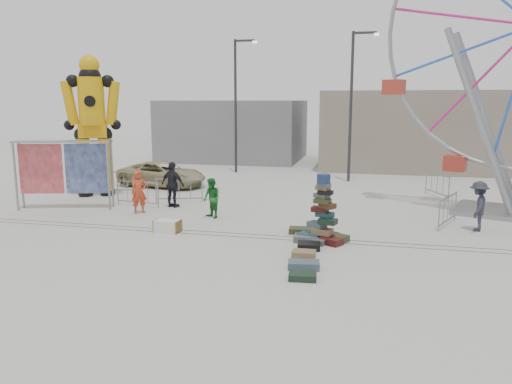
% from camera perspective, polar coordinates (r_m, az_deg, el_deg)
% --- Properties ---
extents(ground, '(90.00, 90.00, 0.00)m').
position_cam_1_polar(ground, '(15.93, -2.66, -5.71)').
color(ground, '#9E9E99').
rests_on(ground, ground).
extents(track_line_near, '(40.00, 0.04, 0.01)m').
position_cam_1_polar(track_line_near, '(16.49, -2.09, -5.13)').
color(track_line_near, '#47443F').
rests_on(track_line_near, ground).
extents(track_line_far, '(40.00, 0.04, 0.01)m').
position_cam_1_polar(track_line_far, '(16.86, -1.74, -4.77)').
color(track_line_far, '#47443F').
rests_on(track_line_far, ground).
extents(building_right, '(12.00, 8.00, 5.00)m').
position_cam_1_polar(building_right, '(34.90, 17.81, 6.80)').
color(building_right, gray).
rests_on(building_right, ground).
extents(building_left, '(10.00, 8.00, 4.40)m').
position_cam_1_polar(building_left, '(38.17, -2.44, 7.11)').
color(building_left, gray).
rests_on(building_left, ground).
extents(lamp_post_right, '(1.41, 0.25, 8.00)m').
position_cam_1_polar(lamp_post_right, '(27.75, 11.01, 10.38)').
color(lamp_post_right, '#2D2D30').
rests_on(lamp_post_right, ground).
extents(lamp_post_left, '(1.41, 0.25, 8.00)m').
position_cam_1_polar(lamp_post_left, '(30.80, -2.19, 10.55)').
color(lamp_post_left, '#2D2D30').
rests_on(lamp_post_left, ground).
extents(suitcase_tower, '(1.70, 1.41, 2.17)m').
position_cam_1_polar(suitcase_tower, '(15.99, 7.66, -3.48)').
color(suitcase_tower, '#18444A').
rests_on(suitcase_tower, ground).
extents(crash_test_dummy, '(2.57, 1.52, 6.65)m').
position_cam_1_polar(crash_test_dummy, '(24.26, -18.19, 7.75)').
color(crash_test_dummy, black).
rests_on(crash_test_dummy, ground).
extents(banner_scaffold, '(3.93, 1.65, 2.82)m').
position_cam_1_polar(banner_scaffold, '(21.78, -21.17, 3.66)').
color(banner_scaffold, gray).
rests_on(banner_scaffold, ground).
extents(steamer_trunk, '(0.91, 0.56, 0.41)m').
position_cam_1_polar(steamer_trunk, '(17.30, -10.08, -3.86)').
color(steamer_trunk, silver).
rests_on(steamer_trunk, ground).
extents(row_case_0, '(0.83, 0.56, 0.19)m').
position_cam_1_polar(row_case_0, '(16.97, 5.14, -4.40)').
color(row_case_0, '#353B1D').
rests_on(row_case_0, ground).
extents(row_case_1, '(0.75, 0.57, 0.21)m').
position_cam_1_polar(row_case_1, '(15.99, 5.71, -5.30)').
color(row_case_1, '#56585E').
rests_on(row_case_1, ground).
extents(row_case_2, '(0.73, 0.59, 0.21)m').
position_cam_1_polar(row_case_2, '(15.20, 6.06, -6.16)').
color(row_case_2, black).
rests_on(row_case_2, ground).
extents(row_case_3, '(0.67, 0.48, 0.22)m').
position_cam_1_polar(row_case_3, '(14.35, 5.49, -7.12)').
color(row_case_3, olive).
rests_on(row_case_3, ground).
extents(row_case_4, '(0.90, 0.60, 0.20)m').
position_cam_1_polar(row_case_4, '(13.51, 5.48, -8.30)').
color(row_case_4, '#455862').
rests_on(row_case_4, ground).
extents(row_case_5, '(0.73, 0.56, 0.18)m').
position_cam_1_polar(row_case_5, '(12.73, 5.36, -9.55)').
color(row_case_5, black).
rests_on(row_case_5, ground).
extents(barricade_dummy_a, '(1.97, 0.56, 1.10)m').
position_cam_1_polar(barricade_dummy_a, '(24.86, -15.99, 1.07)').
color(barricade_dummy_a, gray).
rests_on(barricade_dummy_a, ground).
extents(barricade_dummy_b, '(1.99, 0.37, 1.10)m').
position_cam_1_polar(barricade_dummy_b, '(21.65, -13.38, -0.16)').
color(barricade_dummy_b, gray).
rests_on(barricade_dummy_b, ground).
extents(barricade_dummy_c, '(1.93, 0.71, 1.10)m').
position_cam_1_polar(barricade_dummy_c, '(22.08, -8.77, 0.21)').
color(barricade_dummy_c, gray).
rests_on(barricade_dummy_c, ground).
extents(barricade_wheel_front, '(0.89, 1.87, 1.10)m').
position_cam_1_polar(barricade_wheel_front, '(19.07, 21.06, -2.00)').
color(barricade_wheel_front, gray).
rests_on(barricade_wheel_front, ground).
extents(barricade_wheel_back, '(0.89, 1.88, 1.10)m').
position_cam_1_polar(barricade_wheel_back, '(24.66, 19.99, 0.77)').
color(barricade_wheel_back, gray).
rests_on(barricade_wheel_back, ground).
extents(pedestrian_red, '(0.74, 0.69, 1.69)m').
position_cam_1_polar(pedestrian_red, '(20.24, -13.22, -0.03)').
color(pedestrian_red, '#BD3B1B').
rests_on(pedestrian_red, ground).
extents(pedestrian_green, '(0.94, 0.92, 1.53)m').
position_cam_1_polar(pedestrian_green, '(18.98, -5.08, -0.72)').
color(pedestrian_green, '#1A6824').
rests_on(pedestrian_green, ground).
extents(pedestrian_black, '(1.20, 0.74, 1.91)m').
position_cam_1_polar(pedestrian_black, '(21.08, -9.50, 0.83)').
color(pedestrian_black, black).
rests_on(pedestrian_black, ground).
extents(pedestrian_grey, '(0.92, 1.25, 1.73)m').
position_cam_1_polar(pedestrian_grey, '(18.67, 24.06, -1.49)').
color(pedestrian_grey, '#242631').
rests_on(pedestrian_grey, ground).
extents(parked_suv, '(4.93, 2.89, 1.29)m').
position_cam_1_polar(parked_suv, '(26.39, -10.69, 2.03)').
color(parked_suv, tan).
rests_on(parked_suv, ground).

